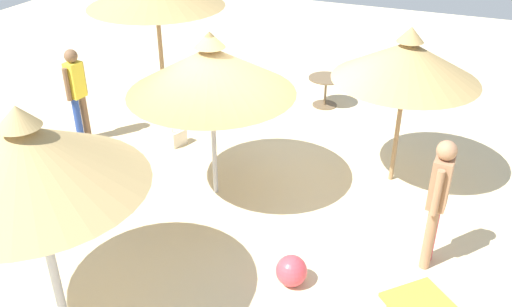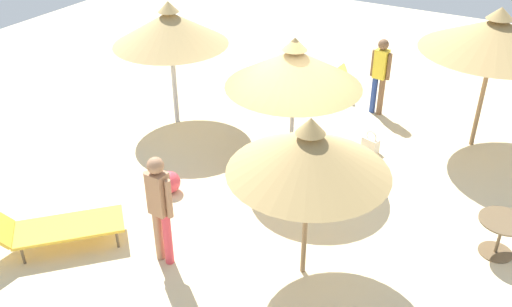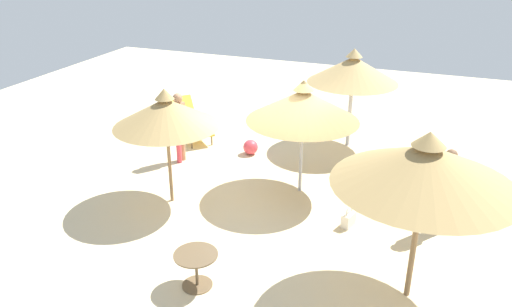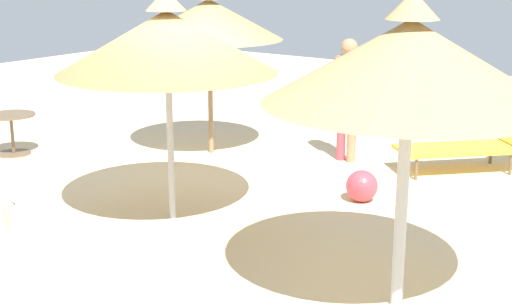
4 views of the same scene
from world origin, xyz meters
name	(u,v)px [view 4 (image 4 of 4)]	position (x,y,z in m)	size (l,w,h in m)	color
ground	(184,204)	(0.00, 0.00, -0.05)	(24.00, 24.00, 0.10)	beige
parasol_umbrella_center	(167,41)	(-0.30, 0.54, 2.02)	(2.42, 2.42, 2.57)	#B2B2B7
parasol_umbrella_edge	(410,62)	(-3.31, 1.01, 2.10)	(2.36, 2.36, 2.65)	#B2B2B7
parasol_umbrella_near_right	(209,19)	(1.14, -1.92, 2.02)	(2.18, 2.18, 2.53)	olive
lounge_chair_near_left	(476,142)	(-2.47, -3.36, 0.40)	(1.95, 1.97, 0.89)	gold
person_standing_far_left	(348,91)	(-0.76, -2.73, 1.04)	(0.47, 0.24, 1.79)	#A57554
handbag	(14,218)	(0.81, 1.86, 0.16)	(0.37, 0.25, 0.45)	beige
side_table_round	(12,127)	(3.53, -0.10, 0.43)	(0.73, 0.73, 0.62)	brown
beach_ball	(362,186)	(-1.80, -1.24, 0.20)	(0.39, 0.39, 0.39)	#D83F4C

